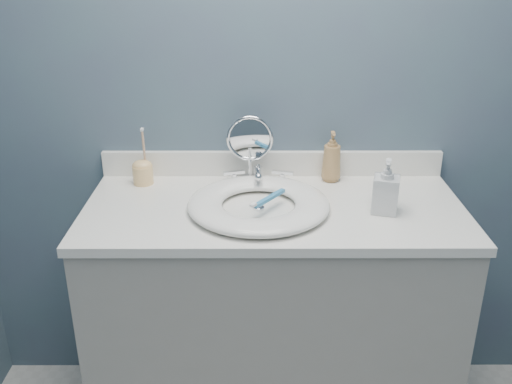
{
  "coord_description": "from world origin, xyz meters",
  "views": [
    {
      "loc": [
        -0.06,
        -0.69,
        1.65
      ],
      "look_at": [
        -0.06,
        0.94,
        0.94
      ],
      "focal_mm": 40.0,
      "sensor_mm": 36.0,
      "label": 1
    }
  ],
  "objects_px": {
    "makeup_mirror": "(250,146)",
    "toothbrush_holder": "(143,171)",
    "soap_bottle_amber": "(332,157)",
    "soap_bottle_clear": "(386,186)"
  },
  "relations": [
    {
      "from": "makeup_mirror",
      "to": "toothbrush_holder",
      "type": "bearing_deg",
      "value": -176.51
    },
    {
      "from": "makeup_mirror",
      "to": "toothbrush_holder",
      "type": "xyz_separation_m",
      "value": [
        -0.37,
        -0.02,
        -0.09
      ]
    },
    {
      "from": "makeup_mirror",
      "to": "soap_bottle_clear",
      "type": "distance_m",
      "value": 0.49
    },
    {
      "from": "soap_bottle_amber",
      "to": "toothbrush_holder",
      "type": "height_order",
      "value": "toothbrush_holder"
    },
    {
      "from": "soap_bottle_amber",
      "to": "soap_bottle_clear",
      "type": "distance_m",
      "value": 0.29
    },
    {
      "from": "soap_bottle_clear",
      "to": "toothbrush_holder",
      "type": "height_order",
      "value": "toothbrush_holder"
    },
    {
      "from": "makeup_mirror",
      "to": "toothbrush_holder",
      "type": "height_order",
      "value": "makeup_mirror"
    },
    {
      "from": "soap_bottle_clear",
      "to": "toothbrush_holder",
      "type": "bearing_deg",
      "value": 179.12
    },
    {
      "from": "soap_bottle_clear",
      "to": "toothbrush_holder",
      "type": "relative_size",
      "value": 0.85
    },
    {
      "from": "soap_bottle_amber",
      "to": "soap_bottle_clear",
      "type": "xyz_separation_m",
      "value": [
        0.14,
        -0.26,
        -0.0
      ]
    }
  ]
}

